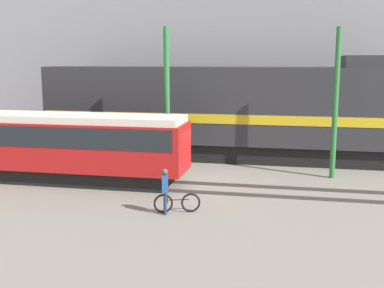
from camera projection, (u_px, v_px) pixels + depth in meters
name	position (u px, v px, depth m)	size (l,w,h in m)	color
ground_plane	(185.00, 184.00, 21.77)	(120.00, 120.00, 0.00)	gray
track_near	(181.00, 187.00, 21.04)	(60.00, 1.50, 0.14)	#47423D
track_far	(207.00, 157.00, 27.38)	(60.00, 1.51, 0.14)	#47423D
building_backdrop	(225.00, 58.00, 33.01)	(45.34, 6.00, 11.39)	#99999E
freight_locomotive	(218.00, 111.00, 26.80)	(19.38, 3.04, 5.76)	black
streetcar	(50.00, 143.00, 21.97)	(12.63, 2.54, 3.12)	black
bicycle	(177.00, 203.00, 17.62)	(1.67, 0.67, 0.78)	black
person	(165.00, 187.00, 17.32)	(0.32, 0.41, 1.69)	#232D4C
utility_pole_left	(167.00, 100.00, 23.90)	(0.29, 0.29, 7.15)	#2D7238
utility_pole_center	(336.00, 104.00, 22.29)	(0.25, 0.25, 7.03)	#2D7238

